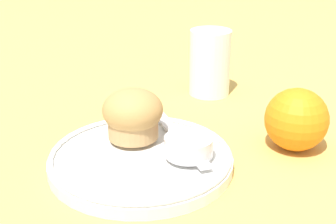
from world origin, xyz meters
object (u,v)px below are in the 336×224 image
at_px(orange_fruit, 296,119).
at_px(juice_glass, 210,63).
at_px(muffin, 135,114).
at_px(butter_knife, 179,137).

height_order(orange_fruit, juice_glass, juice_glass).
distance_m(orange_fruit, juice_glass, 0.22).
bearing_deg(juice_glass, muffin, -68.84).
distance_m(muffin, orange_fruit, 0.21).
bearing_deg(butter_knife, orange_fruit, 74.71).
xyz_separation_m(butter_knife, orange_fruit, (0.09, 0.12, 0.02)).
bearing_deg(muffin, butter_knife, 41.07).
distance_m(muffin, juice_glass, 0.23).
bearing_deg(muffin, juice_glass, 111.16).
distance_m(butter_knife, juice_glass, 0.22).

